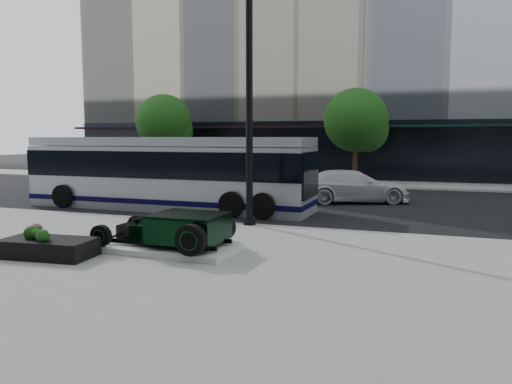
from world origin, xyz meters
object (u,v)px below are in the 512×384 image
(transit_bus, at_px, (168,172))
(lamppost, at_px, (249,119))
(white_sedan, at_px, (353,186))
(flower_planter, at_px, (48,246))
(hot_rod, at_px, (181,229))

(transit_bus, bearing_deg, lamppost, -32.77)
(lamppost, height_order, white_sedan, lamppost)
(lamppost, bearing_deg, flower_planter, -117.35)
(flower_planter, xyz_separation_m, transit_bus, (-1.80, 8.75, 1.11))
(hot_rod, bearing_deg, white_sedan, 78.56)
(hot_rod, height_order, lamppost, lamppost)
(flower_planter, bearing_deg, white_sedan, 69.05)
(transit_bus, height_order, white_sedan, transit_bus)
(lamppost, xyz_separation_m, flower_planter, (-2.94, -5.69, -3.12))
(lamppost, bearing_deg, hot_rod, -93.38)
(hot_rod, xyz_separation_m, lamppost, (0.24, 4.14, 2.80))
(transit_bus, bearing_deg, flower_planter, -78.36)
(hot_rod, relative_size, flower_planter, 1.42)
(lamppost, bearing_deg, transit_bus, 147.23)
(flower_planter, bearing_deg, hot_rod, 29.95)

